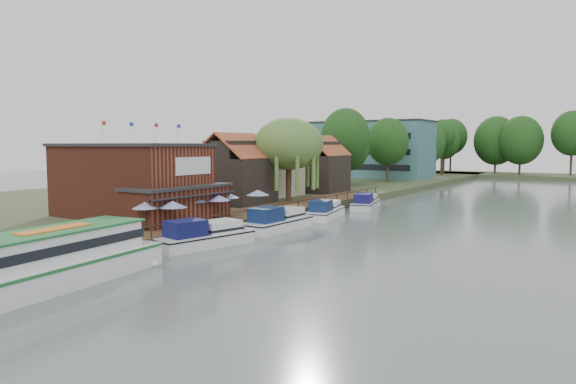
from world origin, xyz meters
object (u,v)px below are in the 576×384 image
Objects in this scene: cottage_b at (263,165)px; umbrella_1 at (173,215)px; umbrella_5 at (258,201)px; cruiser_3 at (366,201)px; tour_boat at (44,259)px; pub at (144,181)px; cottage_a at (235,169)px; hotel_block at (372,149)px; umbrella_3 at (218,207)px; cottage_c at (320,164)px; cruiser_2 at (325,208)px; umbrella_4 at (227,204)px; swan at (155,263)px; umbrella_0 at (145,216)px; willow at (288,160)px; umbrella_2 at (195,209)px; cruiser_1 at (278,218)px; cruiser_0 at (205,232)px.

umbrella_1 is at bearing -68.30° from cottage_b.
cruiser_3 is at bearing 75.86° from umbrella_5.
cottage_b is 0.62× the size of tour_boat.
cottage_a is (-1.00, 15.00, 0.60)m from pub.
tour_boat is (19.19, -88.13, -5.47)m from hotel_block.
hotel_block reaches higher than umbrella_3.
cottage_c is 21.36m from cruiser_2.
cruiser_3 is (5.18, 21.06, -1.23)m from umbrella_4.
umbrella_1 is at bearing -86.27° from umbrella_3.
umbrella_4 is at bearing -126.16° from cruiser_2.
cruiser_2 is 26.32m from swan.
cruiser_2 is (14.90, -8.89, -4.18)m from cottage_b.
hotel_block is 10.52× the size of umbrella_1.
umbrella_3 is (0.98, 7.86, 0.00)m from umbrella_0.
cruiser_3 is (5.31, 31.24, -1.23)m from umbrella_0.
cottage_b is 0.92× the size of willow.
cruiser_2 is (5.11, 15.29, -1.21)m from umbrella_2.
swan is (6.60, -5.05, -2.07)m from umbrella_0.
umbrella_2 is (6.79, -14.19, -2.96)m from cottage_a.
hotel_block is 2.85× the size of cruiser_3.
umbrella_4 is at bearing -117.59° from cruiser_3.
hotel_block is at bearing 102.20° from cottage_c.
umbrella_1 is 8.81m from swan.
umbrella_2 is 25.93m from cruiser_3.
umbrella_0 is 7.92m from umbrella_3.
cottage_c is 46.17m from swan.
cruiser_2 is (4.01, 13.36, -1.21)m from umbrella_3.
pub is at bearing 155.23° from umbrella_1.
cruiser_1 is at bearing -50.88° from cottage_b.
cruiser_0 is at bearing -62.54° from cottage_b.
pub is at bearing -127.59° from umbrella_5.
cruiser_3 is at bearing -66.80° from hotel_block.
willow is 9.81m from cruiser_2.
umbrella_2 is at bearing 99.98° from tour_boat.
umbrella_3 is 0.26× the size of cruiser_2.
hotel_block is at bearing 95.52° from tour_boat.
umbrella_3 is at bearing 134.02° from cruiser_0.
willow is at bearing 94.93° from tour_boat.
hotel_block is 10.69× the size of umbrella_0.
cottage_c is 26.14m from umbrella_5.
umbrella_2 reaches higher than swan.
cottage_c is at bearing 117.75° from cruiser_0.
cruiser_2 is (10.90, 16.11, -3.58)m from pub.
umbrella_1 and umbrella_3 have the same top height.
willow is 25.52m from umbrella_0.
cottage_c reaches higher than umbrella_0.
umbrella_1 is (3.79, -23.36, -3.93)m from willow.
hotel_block is 2.82× the size of cruiser_2.
pub is 16.72m from swan.
pub is 19.78m from cruiser_2.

